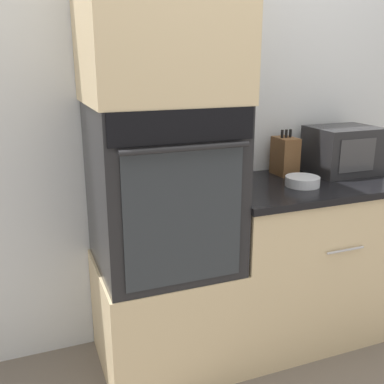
# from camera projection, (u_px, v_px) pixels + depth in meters

# --- Properties ---
(ground_plane) EXTENTS (12.00, 12.00, 0.00)m
(ground_plane) POSITION_uv_depth(u_px,v_px,m) (247.00, 380.00, 2.25)
(ground_plane) COLOR #6B6056
(wall_back) EXTENTS (8.00, 0.05, 2.50)m
(wall_back) POSITION_uv_depth(u_px,v_px,m) (201.00, 116.00, 2.46)
(wall_back) COLOR silver
(wall_back) RESTS_ON ground_plane
(oven_cabinet_base) EXTENTS (0.66, 0.60, 0.57)m
(oven_cabinet_base) POSITION_uv_depth(u_px,v_px,m) (165.00, 313.00, 2.32)
(oven_cabinet_base) COLOR beige
(oven_cabinet_base) RESTS_ON ground_plane
(wall_oven) EXTENTS (0.64, 0.64, 0.79)m
(wall_oven) POSITION_uv_depth(u_px,v_px,m) (163.00, 187.00, 2.13)
(wall_oven) COLOR black
(wall_oven) RESTS_ON oven_cabinet_base
(oven_cabinet_upper) EXTENTS (0.66, 0.60, 0.85)m
(oven_cabinet_upper) POSITION_uv_depth(u_px,v_px,m) (159.00, 0.00, 1.89)
(oven_cabinet_upper) COLOR beige
(oven_cabinet_upper) RESTS_ON wall_oven
(counter_unit) EXTENTS (1.06, 0.63, 0.91)m
(counter_unit) POSITION_uv_depth(u_px,v_px,m) (306.00, 257.00, 2.57)
(counter_unit) COLOR beige
(counter_unit) RESTS_ON ground_plane
(microwave) EXTENTS (0.38, 0.30, 0.27)m
(microwave) POSITION_uv_depth(u_px,v_px,m) (343.00, 150.00, 2.58)
(microwave) COLOR #232326
(microwave) RESTS_ON counter_unit
(knife_block) EXTENTS (0.11, 0.15, 0.26)m
(knife_block) POSITION_uv_depth(u_px,v_px,m) (285.00, 156.00, 2.54)
(knife_block) COLOR brown
(knife_block) RESTS_ON counter_unit
(bowl) EXTENTS (0.18, 0.18, 0.05)m
(bowl) POSITION_uv_depth(u_px,v_px,m) (302.00, 181.00, 2.34)
(bowl) COLOR silver
(bowl) RESTS_ON counter_unit
(condiment_jar_near) EXTENTS (0.06, 0.06, 0.10)m
(condiment_jar_near) POSITION_uv_depth(u_px,v_px,m) (232.00, 168.00, 2.52)
(condiment_jar_near) COLOR brown
(condiment_jar_near) RESTS_ON counter_unit
(condiment_jar_mid) EXTENTS (0.05, 0.05, 0.09)m
(condiment_jar_mid) POSITION_uv_depth(u_px,v_px,m) (238.00, 181.00, 2.27)
(condiment_jar_mid) COLOR brown
(condiment_jar_mid) RESTS_ON counter_unit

